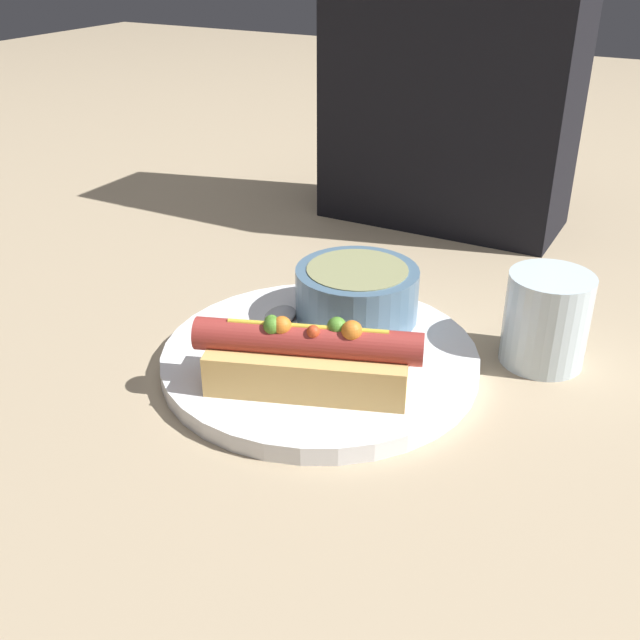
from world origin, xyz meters
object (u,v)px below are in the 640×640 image
object	(u,v)px
seated_diner	(453,59)
spoon	(272,325)
soup_bowl	(359,291)
drinking_glass	(546,319)
hot_dog	(308,359)

from	to	relation	value
seated_diner	spoon	bearing A→B (deg)	-93.26
soup_bowl	spoon	bearing A→B (deg)	-135.97
spoon	seated_diner	bearing A→B (deg)	-10.63
soup_bowl	drinking_glass	distance (m)	0.18
spoon	seated_diner	world-z (taller)	seated_diner
hot_dog	seated_diner	world-z (taller)	seated_diner
hot_dog	seated_diner	bearing A→B (deg)	77.09
spoon	drinking_glass	size ratio (longest dim) A/B	1.83
spoon	soup_bowl	bearing A→B (deg)	-53.34
spoon	hot_dog	bearing A→B (deg)	-139.20
soup_bowl	seated_diner	distance (m)	0.39
hot_dog	seated_diner	xyz separation A→B (m)	(-0.06, 0.48, 0.17)
hot_dog	seated_diner	size ratio (longest dim) A/B	0.38
hot_dog	spoon	distance (m)	0.11
hot_dog	spoon	world-z (taller)	hot_dog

